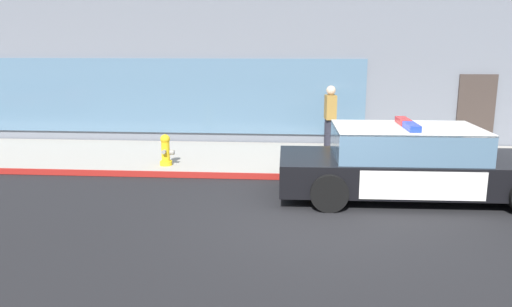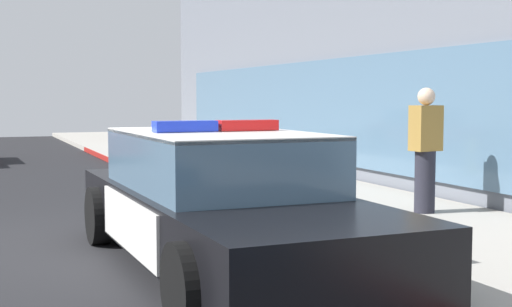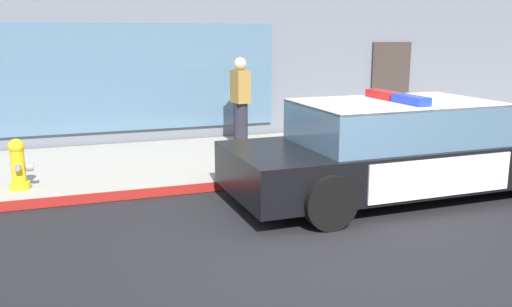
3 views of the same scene
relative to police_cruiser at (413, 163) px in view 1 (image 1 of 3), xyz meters
name	(u,v)px [view 1 (image 1 of 3)]	position (x,y,z in m)	size (l,w,h in m)	color
ground	(319,222)	(-1.83, -1.52, -0.68)	(48.00, 48.00, 0.00)	black
sidewalk	(311,159)	(-1.83, 2.76, -0.61)	(48.00, 3.42, 0.15)	#A39E93
curb_red_paint	(314,177)	(-1.83, 1.04, -0.61)	(28.80, 0.04, 0.14)	maroon
storefront_building	(227,17)	(-4.79, 9.22, 3.15)	(24.81, 9.49, 7.67)	slate
police_cruiser	(413,163)	(0.00, 0.00, 0.00)	(5.23, 2.17, 1.49)	black
fire_hydrant	(166,150)	(-5.22, 1.59, -0.18)	(0.34, 0.39, 0.73)	gold
pedestrian_on_sidewalk	(330,119)	(-1.35, 3.42, 0.33)	(0.30, 0.43, 1.71)	#23232D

